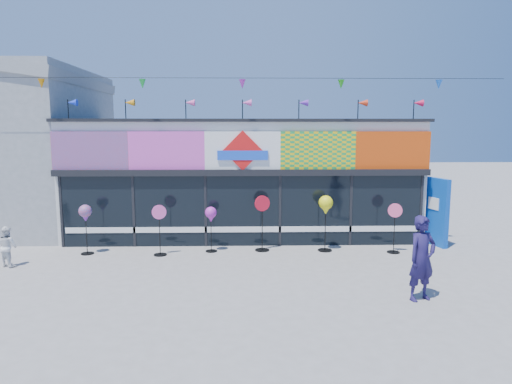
{
  "coord_description": "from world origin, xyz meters",
  "views": [
    {
      "loc": [
        0.07,
        -11.08,
        3.79
      ],
      "look_at": [
        0.39,
        2.0,
        1.97
      ],
      "focal_mm": 32.0,
      "sensor_mm": 36.0,
      "label": 1
    }
  ],
  "objects_px": {
    "blue_sign": "(436,212)",
    "spinner_5": "(394,227)",
    "spinner_4": "(326,207)",
    "spinner_2": "(211,216)",
    "spinner_0": "(85,215)",
    "spinner_1": "(160,229)",
    "spinner_3": "(262,222)",
    "adult_man": "(422,258)",
    "child": "(7,246)"
  },
  "relations": [
    {
      "from": "blue_sign",
      "to": "spinner_5",
      "type": "height_order",
      "value": "blue_sign"
    },
    {
      "from": "spinner_4",
      "to": "spinner_2",
      "type": "bearing_deg",
      "value": -179.93
    },
    {
      "from": "spinner_0",
      "to": "spinner_1",
      "type": "xyz_separation_m",
      "value": [
        2.25,
        -0.19,
        -0.41
      ]
    },
    {
      "from": "spinner_1",
      "to": "spinner_4",
      "type": "xyz_separation_m",
      "value": [
        5.06,
        0.38,
        0.59
      ]
    },
    {
      "from": "spinner_1",
      "to": "spinner_4",
      "type": "distance_m",
      "value": 5.1
    },
    {
      "from": "spinner_3",
      "to": "spinner_1",
      "type": "bearing_deg",
      "value": -171.67
    },
    {
      "from": "spinner_0",
      "to": "spinner_2",
      "type": "relative_size",
      "value": 1.08
    },
    {
      "from": "spinner_5",
      "to": "adult_man",
      "type": "relative_size",
      "value": 0.81
    },
    {
      "from": "spinner_3",
      "to": "child",
      "type": "xyz_separation_m",
      "value": [
        -7.1,
        -1.47,
        -0.35
      ]
    },
    {
      "from": "spinner_2",
      "to": "spinner_5",
      "type": "height_order",
      "value": "spinner_5"
    },
    {
      "from": "spinner_0",
      "to": "child",
      "type": "distance_m",
      "value": 2.23
    },
    {
      "from": "spinner_3",
      "to": "spinner_4",
      "type": "xyz_separation_m",
      "value": [
        1.96,
        -0.07,
        0.48
      ]
    },
    {
      "from": "spinner_1",
      "to": "child",
      "type": "height_order",
      "value": "spinner_1"
    },
    {
      "from": "adult_man",
      "to": "child",
      "type": "xyz_separation_m",
      "value": [
        -10.47,
        2.76,
        -0.39
      ]
    },
    {
      "from": "blue_sign",
      "to": "child",
      "type": "distance_m",
      "value": 12.96
    },
    {
      "from": "spinner_3",
      "to": "spinner_5",
      "type": "bearing_deg",
      "value": -4.9
    },
    {
      "from": "spinner_4",
      "to": "spinner_5",
      "type": "relative_size",
      "value": 1.14
    },
    {
      "from": "blue_sign",
      "to": "adult_man",
      "type": "bearing_deg",
      "value": -130.73
    },
    {
      "from": "spinner_2",
      "to": "adult_man",
      "type": "xyz_separation_m",
      "value": [
        4.95,
        -4.15,
        -0.18
      ]
    },
    {
      "from": "spinner_3",
      "to": "spinner_5",
      "type": "distance_m",
      "value": 4.05
    },
    {
      "from": "child",
      "to": "blue_sign",
      "type": "bearing_deg",
      "value": -145.54
    },
    {
      "from": "adult_man",
      "to": "spinner_1",
      "type": "bearing_deg",
      "value": 128.07
    },
    {
      "from": "adult_man",
      "to": "spinner_4",
      "type": "bearing_deg",
      "value": 87.06
    },
    {
      "from": "spinner_2",
      "to": "spinner_5",
      "type": "relative_size",
      "value": 0.92
    },
    {
      "from": "spinner_1",
      "to": "spinner_4",
      "type": "bearing_deg",
      "value": 4.31
    },
    {
      "from": "blue_sign",
      "to": "spinner_0",
      "type": "xyz_separation_m",
      "value": [
        -11.03,
        -0.84,
        0.11
      ]
    },
    {
      "from": "spinner_3",
      "to": "spinner_4",
      "type": "height_order",
      "value": "spinner_4"
    },
    {
      "from": "blue_sign",
      "to": "spinner_5",
      "type": "relative_size",
      "value": 1.43
    },
    {
      "from": "spinner_2",
      "to": "spinner_5",
      "type": "xyz_separation_m",
      "value": [
        5.62,
        -0.27,
        -0.32
      ]
    },
    {
      "from": "spinner_0",
      "to": "spinner_2",
      "type": "height_order",
      "value": "spinner_0"
    },
    {
      "from": "spinner_5",
      "to": "spinner_3",
      "type": "bearing_deg",
      "value": 175.1
    },
    {
      "from": "spinner_3",
      "to": "spinner_0",
      "type": "bearing_deg",
      "value": -177.14
    },
    {
      "from": "blue_sign",
      "to": "adult_man",
      "type": "height_order",
      "value": "blue_sign"
    },
    {
      "from": "spinner_5",
      "to": "child",
      "type": "relative_size",
      "value": 1.36
    },
    {
      "from": "spinner_3",
      "to": "adult_man",
      "type": "relative_size",
      "value": 0.92
    },
    {
      "from": "spinner_1",
      "to": "adult_man",
      "type": "bearing_deg",
      "value": -30.26
    },
    {
      "from": "spinner_1",
      "to": "spinner_4",
      "type": "height_order",
      "value": "spinner_4"
    },
    {
      "from": "spinner_2",
      "to": "spinner_3",
      "type": "height_order",
      "value": "spinner_3"
    },
    {
      "from": "spinner_1",
      "to": "spinner_3",
      "type": "distance_m",
      "value": 3.13
    },
    {
      "from": "spinner_4",
      "to": "spinner_3",
      "type": "bearing_deg",
      "value": 177.91
    },
    {
      "from": "spinner_2",
      "to": "spinner_5",
      "type": "distance_m",
      "value": 5.63
    },
    {
      "from": "spinner_3",
      "to": "spinner_5",
      "type": "xyz_separation_m",
      "value": [
        4.03,
        -0.35,
        -0.11
      ]
    },
    {
      "from": "spinner_2",
      "to": "spinner_3",
      "type": "bearing_deg",
      "value": 2.75
    },
    {
      "from": "spinner_4",
      "to": "blue_sign",
      "type": "bearing_deg",
      "value": 9.8
    },
    {
      "from": "blue_sign",
      "to": "spinner_3",
      "type": "height_order",
      "value": "blue_sign"
    },
    {
      "from": "spinner_3",
      "to": "child",
      "type": "height_order",
      "value": "spinner_3"
    },
    {
      "from": "spinner_4",
      "to": "adult_man",
      "type": "relative_size",
      "value": 0.92
    },
    {
      "from": "blue_sign",
      "to": "spinner_3",
      "type": "relative_size",
      "value": 1.27
    },
    {
      "from": "spinner_4",
      "to": "child",
      "type": "relative_size",
      "value": 1.54
    },
    {
      "from": "spinner_0",
      "to": "adult_man",
      "type": "bearing_deg",
      "value": -24.44
    }
  ]
}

